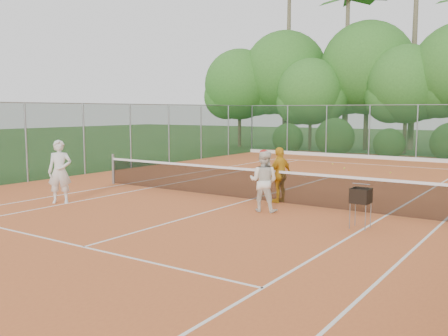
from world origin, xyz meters
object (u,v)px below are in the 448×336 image
Objects in this scene: player_white at (60,172)px; ball_hopper at (361,197)px; player_center_grp at (264,181)px; player_yellow at (280,175)px.

player_white reaches higher than ball_hopper.
player_white reaches higher than player_center_grp.
player_white is 1.13× the size of player_yellow.
player_center_grp reaches higher than player_yellow.
player_center_grp is at bearing 154.37° from ball_hopper.
ball_hopper is (2.82, -0.44, -0.09)m from player_center_grp.
player_yellow is (5.27, 3.73, -0.11)m from player_white.
player_yellow is at bearing 131.94° from ball_hopper.
player_yellow is 1.75× the size of ball_hopper.
player_center_grp is 1.02× the size of player_yellow.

